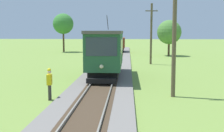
{
  "coord_description": "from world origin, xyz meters",
  "views": [
    {
      "loc": [
        1.75,
        -2.71,
        3.79
      ],
      "look_at": [
        0.58,
        17.63,
        1.21
      ],
      "focal_mm": 44.13,
      "sensor_mm": 36.0,
      "label": 1
    }
  ],
  "objects_px": {
    "freight_car": "(118,44)",
    "utility_pole_mid": "(151,33)",
    "tree_left_far": "(169,32)",
    "red_tram": "(106,51)",
    "tree_right_far": "(63,24)",
    "utility_pole_near_tram": "(175,23)",
    "gravel_pile": "(98,48)",
    "track_worker": "(49,83)"
  },
  "relations": [
    {
      "from": "freight_car",
      "to": "utility_pole_mid",
      "type": "relative_size",
      "value": 0.75
    },
    {
      "from": "freight_car",
      "to": "tree_left_far",
      "type": "xyz_separation_m",
      "value": [
        8.07,
        -5.9,
        2.08
      ]
    },
    {
      "from": "red_tram",
      "to": "tree_right_far",
      "type": "height_order",
      "value": "tree_right_far"
    },
    {
      "from": "freight_car",
      "to": "utility_pole_near_tram",
      "type": "relative_size",
      "value": 0.62
    },
    {
      "from": "gravel_pile",
      "to": "track_worker",
      "type": "height_order",
      "value": "track_worker"
    },
    {
      "from": "red_tram",
      "to": "gravel_pile",
      "type": "relative_size",
      "value": 3.34
    },
    {
      "from": "freight_car",
      "to": "gravel_pile",
      "type": "height_order",
      "value": "freight_car"
    },
    {
      "from": "utility_pole_mid",
      "to": "gravel_pile",
      "type": "relative_size",
      "value": 2.69
    },
    {
      "from": "freight_car",
      "to": "utility_pole_near_tram",
      "type": "xyz_separation_m",
      "value": [
        4.4,
        -32.76,
        2.72
      ]
    },
    {
      "from": "red_tram",
      "to": "utility_pole_mid",
      "type": "bearing_deg",
      "value": 65.25
    },
    {
      "from": "freight_car",
      "to": "utility_pole_mid",
      "type": "xyz_separation_m",
      "value": [
        4.4,
        -17.06,
        1.98
      ]
    },
    {
      "from": "track_worker",
      "to": "tree_left_far",
      "type": "distance_m",
      "value": 30.24
    },
    {
      "from": "red_tram",
      "to": "utility_pole_near_tram",
      "type": "xyz_separation_m",
      "value": [
        4.4,
        -6.17,
        2.09
      ]
    },
    {
      "from": "gravel_pile",
      "to": "tree_left_far",
      "type": "distance_m",
      "value": 17.15
    },
    {
      "from": "tree_left_far",
      "to": "utility_pole_near_tram",
      "type": "bearing_deg",
      "value": -97.78
    },
    {
      "from": "red_tram",
      "to": "tree_left_far",
      "type": "height_order",
      "value": "tree_left_far"
    },
    {
      "from": "utility_pole_mid",
      "to": "tree_right_far",
      "type": "height_order",
      "value": "tree_right_far"
    },
    {
      "from": "tree_left_far",
      "to": "freight_car",
      "type": "bearing_deg",
      "value": 143.8
    },
    {
      "from": "red_tram",
      "to": "track_worker",
      "type": "distance_m",
      "value": 8.02
    },
    {
      "from": "red_tram",
      "to": "gravel_pile",
      "type": "bearing_deg",
      "value": 97.54
    },
    {
      "from": "freight_car",
      "to": "track_worker",
      "type": "height_order",
      "value": "freight_car"
    },
    {
      "from": "freight_car",
      "to": "utility_pole_mid",
      "type": "distance_m",
      "value": 17.72
    },
    {
      "from": "utility_pole_near_tram",
      "to": "tree_left_far",
      "type": "xyz_separation_m",
      "value": [
        3.67,
        26.86,
        -0.64
      ]
    },
    {
      "from": "red_tram",
      "to": "utility_pole_mid",
      "type": "height_order",
      "value": "utility_pole_mid"
    },
    {
      "from": "utility_pole_near_tram",
      "to": "tree_left_far",
      "type": "relative_size",
      "value": 1.52
    },
    {
      "from": "gravel_pile",
      "to": "tree_left_far",
      "type": "relative_size",
      "value": 0.47
    },
    {
      "from": "track_worker",
      "to": "tree_left_far",
      "type": "relative_size",
      "value": 0.32
    },
    {
      "from": "freight_car",
      "to": "track_worker",
      "type": "relative_size",
      "value": 2.91
    },
    {
      "from": "tree_right_far",
      "to": "utility_pole_mid",
      "type": "bearing_deg",
      "value": -51.54
    },
    {
      "from": "track_worker",
      "to": "tree_right_far",
      "type": "height_order",
      "value": "tree_right_far"
    },
    {
      "from": "gravel_pile",
      "to": "tree_right_far",
      "type": "bearing_deg",
      "value": -141.76
    },
    {
      "from": "freight_car",
      "to": "track_worker",
      "type": "xyz_separation_m",
      "value": [
        -2.54,
        -34.1,
        -0.57
      ]
    },
    {
      "from": "freight_car",
      "to": "tree_left_far",
      "type": "distance_m",
      "value": 10.21
    },
    {
      "from": "gravel_pile",
      "to": "track_worker",
      "type": "bearing_deg",
      "value": -87.53
    },
    {
      "from": "utility_pole_near_tram",
      "to": "utility_pole_mid",
      "type": "height_order",
      "value": "utility_pole_near_tram"
    },
    {
      "from": "track_worker",
      "to": "tree_left_far",
      "type": "height_order",
      "value": "tree_left_far"
    },
    {
      "from": "tree_left_far",
      "to": "gravel_pile",
      "type": "bearing_deg",
      "value": 137.01
    },
    {
      "from": "freight_car",
      "to": "tree_right_far",
      "type": "distance_m",
      "value": 10.66
    },
    {
      "from": "utility_pole_near_tram",
      "to": "red_tram",
      "type": "bearing_deg",
      "value": 125.47
    },
    {
      "from": "utility_pole_mid",
      "to": "track_worker",
      "type": "xyz_separation_m",
      "value": [
        -6.94,
        -17.04,
        -2.56
      ]
    },
    {
      "from": "red_tram",
      "to": "tree_right_far",
      "type": "relative_size",
      "value": 1.22
    },
    {
      "from": "tree_left_far",
      "to": "tree_right_far",
      "type": "bearing_deg",
      "value": 158.9
    }
  ]
}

